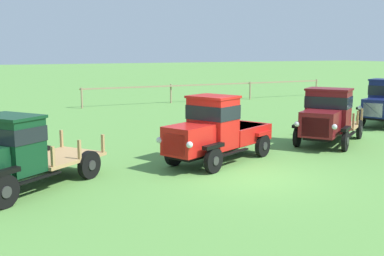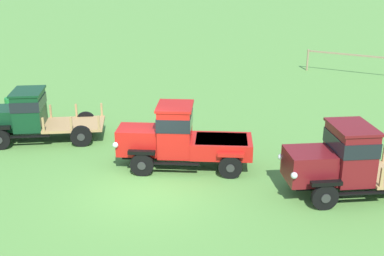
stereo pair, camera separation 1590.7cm
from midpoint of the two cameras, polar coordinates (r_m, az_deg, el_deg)
ground_plane at (r=12.69m, az=25.77°, el=-7.45°), size 240.00×240.00×0.00m
vintage_truck_second_in_line at (r=15.16m, az=1.43°, el=3.22°), size 4.95×4.13×2.07m
vintage_truck_midrow_center at (r=14.27m, az=27.25°, el=0.04°), size 4.84×3.27×2.27m
vintage_truck_far_side at (r=15.79m, az=47.03°, el=-2.24°), size 4.78×4.02×2.25m
oil_drum_beside_row at (r=18.23m, az=-4.22°, el=4.04°), size 0.60×0.60×0.91m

